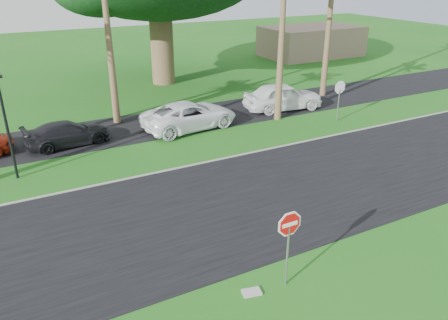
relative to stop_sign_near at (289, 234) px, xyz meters
The scene contains 12 objects.
ground 3.52m from the stop_sign_near, 99.46° to the left, with size 120.00×120.00×0.00m, color #1A5A16.
road 5.33m from the stop_sign_near, 95.71° to the left, with size 120.00×8.00×0.02m, color black.
parking_strip 15.61m from the stop_sign_near, 91.85° to the left, with size 120.00×5.00×0.02m, color black.
curb 9.23m from the stop_sign_near, 93.16° to the left, with size 120.00×0.12×0.06m, color gray.
stop_sign_near is the anchor object (origin of this frame).
stop_sign_far 15.91m from the stop_sign_near, 43.73° to the left, with size 1.05×0.07×2.62m.
streetlight_right 13.24m from the stop_sign_near, 119.48° to the left, with size 0.45×0.25×4.64m.
building_far 37.33m from the stop_sign_near, 50.98° to the left, with size 10.00×6.00×3.00m, color gray.
car_dark 15.02m from the stop_sign_near, 104.56° to the left, with size 1.79×4.40×1.28m, color black.
car_minivan 14.27m from the stop_sign_near, 77.94° to the left, with size 2.60×5.63×1.57m, color white.
car_pickup 17.53m from the stop_sign_near, 55.67° to the left, with size 2.08×5.18×1.77m, color white.
utility_slab 2.06m from the stop_sign_near, behind, with size 0.55×0.35×0.06m, color #9E9D96.
Camera 1 is at (-5.94, -11.36, 8.66)m, focal length 35.00 mm.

